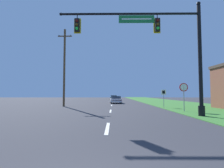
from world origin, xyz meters
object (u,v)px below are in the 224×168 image
object	(u,v)px
utility_pole_near	(64,66)
route_sign_post	(164,94)
signal_mast	(164,45)
stop_sign	(184,91)
far_car	(114,98)
car_ahead	(116,100)

from	to	relation	value
utility_pole_near	route_sign_post	bearing A→B (deg)	-9.44
signal_mast	stop_sign	bearing A→B (deg)	52.01
far_car	utility_pole_near	size ratio (longest dim) A/B	0.47
signal_mast	utility_pole_near	world-z (taller)	utility_pole_near
car_ahead	route_sign_post	xyz separation A→B (m)	(5.36, -9.91, 0.92)
car_ahead	route_sign_post	world-z (taller)	route_sign_post
utility_pole_near	signal_mast	bearing A→B (deg)	-44.58
far_car	car_ahead	bearing A→B (deg)	-88.94
stop_sign	route_sign_post	bearing A→B (deg)	96.97
far_car	route_sign_post	size ratio (longest dim) A/B	2.31
car_ahead	utility_pole_near	bearing A→B (deg)	-130.12
far_car	route_sign_post	xyz separation A→B (m)	(5.70, -28.44, 0.92)
signal_mast	car_ahead	xyz separation A→B (m)	(-3.26, 17.69, -4.45)
signal_mast	utility_pole_near	size ratio (longest dim) A/B	1.03
car_ahead	utility_pole_near	distance (m)	11.28
stop_sign	car_ahead	bearing A→B (deg)	112.40
car_ahead	far_car	size ratio (longest dim) A/B	0.92
route_sign_post	utility_pole_near	world-z (taller)	utility_pole_near
far_car	utility_pole_near	bearing A→B (deg)	-103.44
car_ahead	route_sign_post	distance (m)	11.30
stop_sign	route_sign_post	size ratio (longest dim) A/B	1.23
far_car	utility_pole_near	world-z (taller)	utility_pole_near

